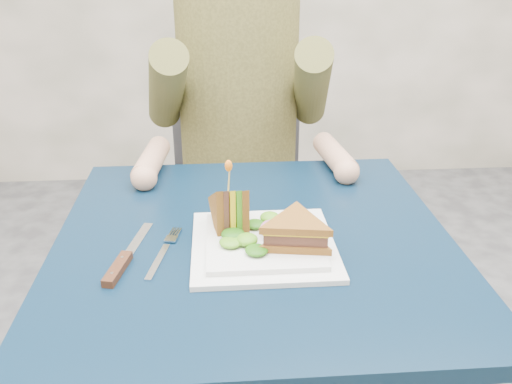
{
  "coord_description": "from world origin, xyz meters",
  "views": [
    {
      "loc": [
        -0.06,
        -0.9,
        1.24
      ],
      "look_at": [
        0.0,
        0.0,
        0.82
      ],
      "focal_mm": 38.0,
      "sensor_mm": 36.0,
      "label": 1
    }
  ],
  "objects": [
    {
      "name": "onion_ring",
      "position": [
        0.03,
        -0.04,
        0.77
      ],
      "size": [
        0.04,
        0.04,
        0.02
      ],
      "primitive_type": "torus",
      "rotation": [
        0.44,
        0.0,
        0.0
      ],
      "color": "#9E4C7A",
      "rests_on": "plate"
    },
    {
      "name": "knife",
      "position": [
        -0.24,
        -0.09,
        0.74
      ],
      "size": [
        0.06,
        0.22,
        0.02
      ],
      "color": "silver",
      "rests_on": "table"
    },
    {
      "name": "lettuce_spill",
      "position": [
        0.02,
        -0.04,
        0.76
      ],
      "size": [
        0.15,
        0.13,
        0.02
      ],
      "primitive_type": null,
      "color": "#337A14",
      "rests_on": "plate"
    },
    {
      "name": "table",
      "position": [
        0.0,
        0.0,
        0.65
      ],
      "size": [
        0.75,
        0.75,
        0.73
      ],
      "color": "black",
      "rests_on": "ground"
    },
    {
      "name": "toothpick_frill",
      "position": [
        -0.05,
        -0.0,
        0.88
      ],
      "size": [
        0.01,
        0.01,
        0.02
      ],
      "primitive_type": "ellipsoid",
      "color": "orange",
      "rests_on": "sandwich_upright"
    },
    {
      "name": "sandwich_upright",
      "position": [
        -0.05,
        -0.0,
        0.78
      ],
      "size": [
        0.08,
        0.13,
        0.13
      ],
      "color": "brown",
      "rests_on": "plate"
    },
    {
      "name": "fork",
      "position": [
        -0.17,
        -0.06,
        0.73
      ],
      "size": [
        0.05,
        0.18,
        0.01
      ],
      "color": "silver",
      "rests_on": "table"
    },
    {
      "name": "plate",
      "position": [
        0.01,
        -0.05,
        0.74
      ],
      "size": [
        0.26,
        0.26,
        0.02
      ],
      "color": "white",
      "rests_on": "table"
    },
    {
      "name": "diner",
      "position": [
        -0.0,
        0.61,
        0.91
      ],
      "size": [
        0.54,
        0.59,
        0.74
      ],
      "color": "brown",
      "rests_on": "chair"
    },
    {
      "name": "toothpick",
      "position": [
        -0.05,
        -0.0,
        0.85
      ],
      "size": [
        0.01,
        0.01,
        0.06
      ],
      "primitive_type": "cylinder",
      "rotation": [
        0.14,
        0.07,
        0.0
      ],
      "color": "tan",
      "rests_on": "sandwich_upright"
    },
    {
      "name": "chair",
      "position": [
        0.0,
        0.72,
        0.54
      ],
      "size": [
        0.42,
        0.4,
        0.93
      ],
      "color": "#47474C",
      "rests_on": "ground"
    },
    {
      "name": "sandwich_flat",
      "position": [
        0.07,
        -0.07,
        0.78
      ],
      "size": [
        0.17,
        0.17,
        0.05
      ],
      "color": "brown",
      "rests_on": "plate"
    }
  ]
}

